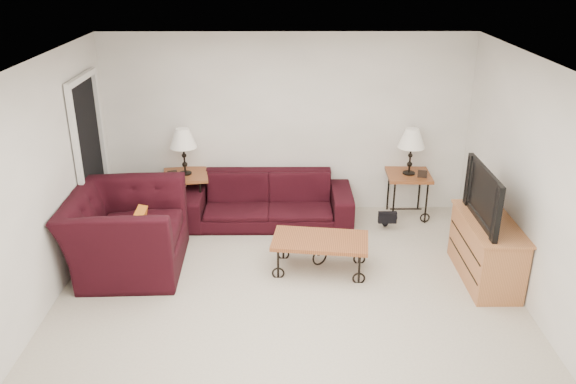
% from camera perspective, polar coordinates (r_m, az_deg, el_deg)
% --- Properties ---
extents(ground, '(5.00, 5.00, 0.00)m').
position_cam_1_polar(ground, '(6.27, 0.04, -10.97)').
color(ground, beige).
rests_on(ground, ground).
extents(wall_back, '(5.00, 0.02, 2.50)m').
position_cam_1_polar(wall_back, '(8.03, -0.08, 6.63)').
color(wall_back, white).
rests_on(wall_back, ground).
extents(wall_front, '(5.00, 0.02, 2.50)m').
position_cam_1_polar(wall_front, '(3.51, 0.34, -16.67)').
color(wall_front, white).
rests_on(wall_front, ground).
extents(wall_left, '(0.02, 5.00, 2.50)m').
position_cam_1_polar(wall_left, '(6.18, -23.81, -0.43)').
color(wall_left, white).
rests_on(wall_left, ground).
extents(wall_right, '(0.02, 5.00, 2.50)m').
position_cam_1_polar(wall_right, '(6.21, 23.77, -0.32)').
color(wall_right, white).
rests_on(wall_right, ground).
extents(ceiling, '(5.00, 5.00, 0.00)m').
position_cam_1_polar(ceiling, '(5.31, 0.05, 12.10)').
color(ceiling, white).
rests_on(ceiling, wall_back).
extents(doorway, '(0.08, 0.94, 2.04)m').
position_cam_1_polar(doorway, '(7.69, -18.81, 2.83)').
color(doorway, black).
rests_on(doorway, ground).
extents(sofa, '(2.27, 0.89, 0.66)m').
position_cam_1_polar(sofa, '(7.89, -1.97, -0.77)').
color(sofa, black).
rests_on(sofa, ground).
extents(side_table_left, '(0.68, 0.68, 0.64)m').
position_cam_1_polar(side_table_left, '(8.17, -9.89, -0.34)').
color(side_table_left, '#995026').
rests_on(side_table_left, ground).
extents(side_table_right, '(0.60, 0.60, 0.64)m').
position_cam_1_polar(side_table_right, '(8.24, 11.61, -0.30)').
color(side_table_right, '#995026').
rests_on(side_table_right, ground).
extents(lamp_left, '(0.42, 0.42, 0.64)m').
position_cam_1_polar(lamp_left, '(7.95, -10.20, 3.92)').
color(lamp_left, black).
rests_on(lamp_left, side_table_left).
extents(lamp_right, '(0.37, 0.37, 0.64)m').
position_cam_1_polar(lamp_right, '(8.01, 11.97, 3.91)').
color(lamp_right, black).
rests_on(lamp_right, side_table_right).
extents(photo_frame_left, '(0.13, 0.06, 0.11)m').
position_cam_1_polar(photo_frame_left, '(7.92, -11.31, 1.72)').
color(photo_frame_left, black).
rests_on(photo_frame_left, side_table_left).
extents(photo_frame_right, '(0.13, 0.05, 0.11)m').
position_cam_1_polar(photo_frame_right, '(8.00, 13.07, 1.74)').
color(photo_frame_right, black).
rests_on(photo_frame_right, side_table_right).
extents(coffee_table, '(1.16, 0.73, 0.41)m').
position_cam_1_polar(coffee_table, '(6.78, 3.16, -6.17)').
color(coffee_table, '#995026').
rests_on(coffee_table, ground).
extents(armchair, '(1.29, 1.46, 0.92)m').
position_cam_1_polar(armchair, '(6.99, -15.60, -3.74)').
color(armchair, black).
rests_on(armchair, ground).
extents(throw_pillow, '(0.12, 0.42, 0.42)m').
position_cam_1_polar(throw_pillow, '(6.88, -14.55, -3.51)').
color(throw_pillow, orange).
rests_on(throw_pillow, armchair).
extents(tv_stand, '(0.50, 1.19, 0.72)m').
position_cam_1_polar(tv_stand, '(6.92, 18.89, -5.41)').
color(tv_stand, '#BF7846').
rests_on(tv_stand, ground).
extents(television, '(0.14, 1.07, 0.61)m').
position_cam_1_polar(television, '(6.64, 19.45, -0.34)').
color(television, black).
rests_on(television, tv_stand).
extents(backpack, '(0.42, 0.34, 0.48)m').
position_cam_1_polar(backpack, '(7.90, 9.61, -1.79)').
color(backpack, black).
rests_on(backpack, ground).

